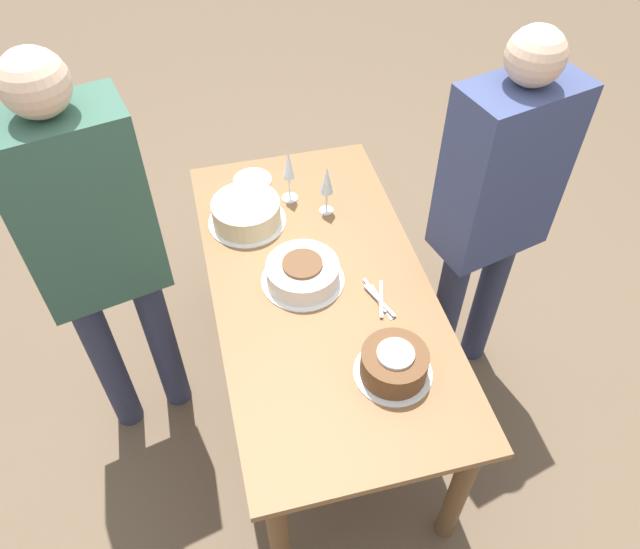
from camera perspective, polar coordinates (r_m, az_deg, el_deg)
ground_plane at (r=2.86m, az=0.00°, el=-10.66°), size 12.00×12.00×0.00m
dining_table at (r=2.35m, az=0.00°, el=-2.72°), size 1.56×0.78×0.74m
cake_center_white at (r=2.25m, az=-1.60°, el=0.18°), size 0.30×0.30×0.09m
cake_front_chocolate at (r=2.00m, az=6.79°, el=-8.12°), size 0.25×0.25×0.11m
cake_back_decorated at (r=2.48m, az=-6.75°, el=5.66°), size 0.31×0.31×0.10m
wine_glass_near at (r=2.45m, az=0.61°, el=8.51°), size 0.06×0.06×0.22m
wine_glass_far at (r=2.50m, az=-2.90°, el=9.77°), size 0.07×0.07×0.24m
dessert_plate_right at (r=2.71m, az=-6.19°, el=8.59°), size 0.16×0.16×0.01m
fork_pile at (r=2.22m, az=5.44°, el=-2.29°), size 0.20×0.07×0.01m
person_cutting at (r=2.31m, az=15.76°, el=6.43°), size 0.31×0.44×1.62m
person_watching at (r=2.15m, az=-19.96°, el=2.82°), size 0.30×0.44×1.68m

